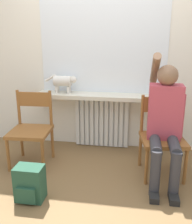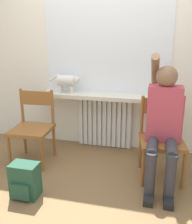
{
  "view_description": "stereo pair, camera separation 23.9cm",
  "coord_description": "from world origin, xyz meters",
  "px_view_note": "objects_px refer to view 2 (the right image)",
  "views": [
    {
      "loc": [
        0.46,
        -2.18,
        1.52
      ],
      "look_at": [
        0.0,
        0.65,
        0.64
      ],
      "focal_mm": 42.0,
      "sensor_mm": 36.0,
      "label": 1
    },
    {
      "loc": [
        0.69,
        -2.13,
        1.52
      ],
      "look_at": [
        0.0,
        0.65,
        0.64
      ],
      "focal_mm": 42.0,
      "sensor_mm": 36.0,
      "label": 2
    }
  ],
  "objects_px": {
    "chair_left": "(33,126)",
    "person": "(164,121)",
    "cat": "(67,81)",
    "backpack": "(25,181)",
    "chair_right": "(161,138)"
  },
  "relations": [
    {
      "from": "chair_left",
      "to": "cat",
      "type": "xyz_separation_m",
      "value": [
        0.27,
        0.51,
        0.47
      ]
    },
    {
      "from": "chair_right",
      "to": "backpack",
      "type": "bearing_deg",
      "value": -159.25
    },
    {
      "from": "chair_left",
      "to": "cat",
      "type": "bearing_deg",
      "value": 59.44
    },
    {
      "from": "backpack",
      "to": "chair_right",
      "type": "bearing_deg",
      "value": 29.86
    },
    {
      "from": "cat",
      "to": "backpack",
      "type": "height_order",
      "value": "cat"
    },
    {
      "from": "chair_right",
      "to": "backpack",
      "type": "xyz_separation_m",
      "value": [
        -1.24,
        -0.71,
        -0.27
      ]
    },
    {
      "from": "chair_right",
      "to": "person",
      "type": "xyz_separation_m",
      "value": [
        0.01,
        -0.11,
        0.23
      ]
    },
    {
      "from": "person",
      "to": "chair_left",
      "type": "bearing_deg",
      "value": 175.81
    },
    {
      "from": "chair_left",
      "to": "cat",
      "type": "distance_m",
      "value": 0.74
    },
    {
      "from": "chair_left",
      "to": "person",
      "type": "relative_size",
      "value": 0.64
    },
    {
      "from": "cat",
      "to": "person",
      "type": "bearing_deg",
      "value": -26.7
    },
    {
      "from": "person",
      "to": "backpack",
      "type": "bearing_deg",
      "value": -154.24
    },
    {
      "from": "chair_right",
      "to": "cat",
      "type": "xyz_separation_m",
      "value": [
        -1.23,
        0.51,
        0.47
      ]
    },
    {
      "from": "chair_right",
      "to": "chair_left",
      "type": "bearing_deg",
      "value": 170.87
    },
    {
      "from": "chair_left",
      "to": "backpack",
      "type": "height_order",
      "value": "chair_left"
    }
  ]
}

